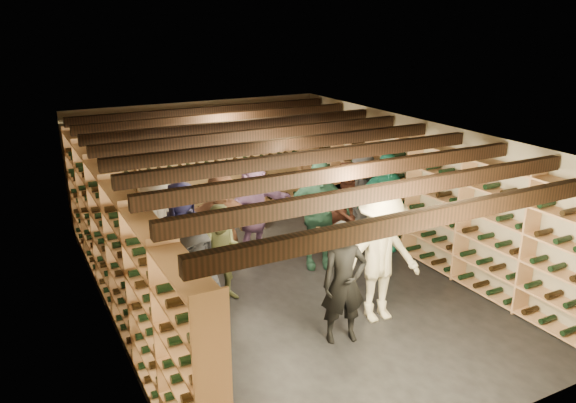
{
  "coord_description": "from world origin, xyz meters",
  "views": [
    {
      "loc": [
        -3.79,
        -7.36,
        4.1
      ],
      "look_at": [
        0.18,
        0.2,
        1.27
      ],
      "focal_mm": 35.0,
      "sensor_mm": 36.0,
      "label": 1
    }
  ],
  "objects_px": {
    "crate_loose": "(328,225)",
    "person_9": "(160,225)",
    "person_12": "(361,195)",
    "person_4": "(384,202)",
    "person_6": "(183,238)",
    "person_2": "(223,253)",
    "person_8": "(348,210)",
    "person_3": "(381,258)",
    "crate_stack_left": "(208,237)",
    "person_5": "(221,221)",
    "person_11": "(254,207)",
    "person_10": "(317,213)",
    "person_1": "(344,283)",
    "crate_stack_right": "(251,215)",
    "person_0": "(195,295)"
  },
  "relations": [
    {
      "from": "person_6",
      "to": "person_1",
      "type": "bearing_deg",
      "value": -53.68
    },
    {
      "from": "person_8",
      "to": "person_3",
      "type": "bearing_deg",
      "value": -114.84
    },
    {
      "from": "person_0",
      "to": "person_8",
      "type": "relative_size",
      "value": 1.01
    },
    {
      "from": "person_2",
      "to": "person_4",
      "type": "height_order",
      "value": "person_4"
    },
    {
      "from": "person_2",
      "to": "person_3",
      "type": "distance_m",
      "value": 2.32
    },
    {
      "from": "crate_stack_left",
      "to": "crate_loose",
      "type": "xyz_separation_m",
      "value": [
        2.5,
        -0.14,
        -0.17
      ]
    },
    {
      "from": "person_12",
      "to": "person_5",
      "type": "bearing_deg",
      "value": 157.39
    },
    {
      "from": "person_5",
      "to": "person_2",
      "type": "bearing_deg",
      "value": -88.73
    },
    {
      "from": "person_2",
      "to": "person_5",
      "type": "xyz_separation_m",
      "value": [
        0.4,
        1.09,
        0.09
      ]
    },
    {
      "from": "crate_stack_left",
      "to": "person_8",
      "type": "xyz_separation_m",
      "value": [
        2.11,
        -1.41,
        0.61
      ]
    },
    {
      "from": "person_3",
      "to": "person_12",
      "type": "xyz_separation_m",
      "value": [
        1.54,
        2.69,
        -0.09
      ]
    },
    {
      "from": "crate_loose",
      "to": "person_3",
      "type": "relative_size",
      "value": 0.27
    },
    {
      "from": "person_2",
      "to": "person_8",
      "type": "bearing_deg",
      "value": 27.03
    },
    {
      "from": "person_2",
      "to": "person_9",
      "type": "height_order",
      "value": "person_9"
    },
    {
      "from": "person_1",
      "to": "person_6",
      "type": "bearing_deg",
      "value": 136.05
    },
    {
      "from": "person_4",
      "to": "person_6",
      "type": "height_order",
      "value": "person_4"
    },
    {
      "from": "person_3",
      "to": "person_9",
      "type": "xyz_separation_m",
      "value": [
        -2.29,
        2.93,
        -0.09
      ]
    },
    {
      "from": "crate_stack_left",
      "to": "person_3",
      "type": "relative_size",
      "value": 0.28
    },
    {
      "from": "person_6",
      "to": "person_11",
      "type": "height_order",
      "value": "person_6"
    },
    {
      "from": "person_10",
      "to": "person_11",
      "type": "height_order",
      "value": "person_10"
    },
    {
      "from": "person_10",
      "to": "person_12",
      "type": "xyz_separation_m",
      "value": [
        1.41,
        0.75,
        -0.1
      ]
    },
    {
      "from": "person_3",
      "to": "person_5",
      "type": "xyz_separation_m",
      "value": [
        -1.33,
        2.63,
        -0.09
      ]
    },
    {
      "from": "crate_stack_right",
      "to": "person_11",
      "type": "relative_size",
      "value": 0.32
    },
    {
      "from": "person_2",
      "to": "person_11",
      "type": "height_order",
      "value": "person_11"
    },
    {
      "from": "crate_stack_left",
      "to": "crate_stack_right",
      "type": "height_order",
      "value": "same"
    },
    {
      "from": "crate_loose",
      "to": "person_8",
      "type": "distance_m",
      "value": 1.54
    },
    {
      "from": "person_2",
      "to": "person_10",
      "type": "height_order",
      "value": "person_10"
    },
    {
      "from": "crate_loose",
      "to": "person_3",
      "type": "xyz_separation_m",
      "value": [
        -1.2,
        -3.32,
        0.85
      ]
    },
    {
      "from": "crate_loose",
      "to": "person_9",
      "type": "height_order",
      "value": "person_9"
    },
    {
      "from": "crate_stack_left",
      "to": "person_2",
      "type": "distance_m",
      "value": 2.03
    },
    {
      "from": "crate_stack_left",
      "to": "person_3",
      "type": "bearing_deg",
      "value": -69.48
    },
    {
      "from": "person_1",
      "to": "person_3",
      "type": "relative_size",
      "value": 0.88
    },
    {
      "from": "person_3",
      "to": "person_8",
      "type": "xyz_separation_m",
      "value": [
        0.82,
        2.05,
        -0.07
      ]
    },
    {
      "from": "crate_stack_right",
      "to": "person_4",
      "type": "bearing_deg",
      "value": -52.85
    },
    {
      "from": "person_11",
      "to": "person_10",
      "type": "bearing_deg",
      "value": -78.11
    },
    {
      "from": "person_5",
      "to": "person_6",
      "type": "height_order",
      "value": "person_6"
    },
    {
      "from": "crate_stack_left",
      "to": "person_1",
      "type": "distance_m",
      "value": 3.76
    },
    {
      "from": "crate_stack_left",
      "to": "person_1",
      "type": "relative_size",
      "value": 0.32
    },
    {
      "from": "person_3",
      "to": "person_10",
      "type": "height_order",
      "value": "person_10"
    },
    {
      "from": "person_8",
      "to": "person_9",
      "type": "height_order",
      "value": "person_8"
    },
    {
      "from": "crate_loose",
      "to": "person_6",
      "type": "relative_size",
      "value": 0.28
    },
    {
      "from": "crate_loose",
      "to": "person_12",
      "type": "xyz_separation_m",
      "value": [
        0.34,
        -0.63,
        0.77
      ]
    },
    {
      "from": "person_10",
      "to": "person_2",
      "type": "bearing_deg",
      "value": -148.27
    },
    {
      "from": "person_9",
      "to": "person_12",
      "type": "relative_size",
      "value": 0.99
    },
    {
      "from": "person_5",
      "to": "person_11",
      "type": "relative_size",
      "value": 0.99
    },
    {
      "from": "person_4",
      "to": "person_11",
      "type": "bearing_deg",
      "value": 160.18
    },
    {
      "from": "crate_stack_left",
      "to": "person_3",
      "type": "distance_m",
      "value": 3.76
    },
    {
      "from": "crate_stack_left",
      "to": "person_6",
      "type": "bearing_deg",
      "value": -122.23
    },
    {
      "from": "person_6",
      "to": "person_12",
      "type": "xyz_separation_m",
      "value": [
        3.71,
        0.62,
        -0.04
      ]
    },
    {
      "from": "person_6",
      "to": "person_8",
      "type": "distance_m",
      "value": 2.99
    }
  ]
}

